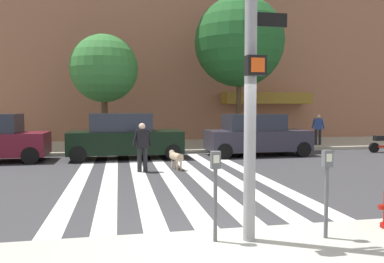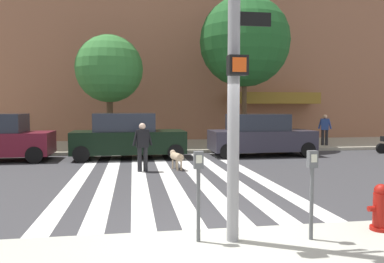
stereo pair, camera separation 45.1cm
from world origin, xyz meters
name	(u,v)px [view 2 (the right image)]	position (x,y,z in m)	size (l,w,h in m)	color
ground_plane	(175,176)	(0.00, 5.72, 0.00)	(160.00, 160.00, 0.00)	#353538
sidewalk_far	(157,146)	(0.00, 14.45, 0.07)	(80.00, 6.00, 0.15)	#A29E87
crosswalk_stripes	(168,176)	(-0.23, 5.72, 0.00)	(5.85, 10.85, 0.01)	silver
traffic_light_pole	(236,13)	(0.17, -0.65, 3.52)	(0.74, 0.46, 5.80)	gray
fire_hydrant	(381,208)	(2.69, -0.50, 0.52)	(0.44, 0.32, 0.76)	maroon
parking_meter_curbside	(198,183)	(-0.35, -0.55, 1.03)	(0.14, 0.11, 1.36)	#515456
parking_meter_second_along	(312,182)	(1.36, -0.73, 1.03)	(0.14, 0.11, 1.36)	#515456
parked_car_behind_first	(128,137)	(-1.52, 10.13, 0.92)	(4.73, 2.08, 1.92)	black
parked_car_third_in_line	(260,136)	(4.33, 10.13, 0.91)	(4.55, 2.04, 1.87)	#2C2A36
street_tree_nearest	(109,69)	(-2.43, 13.29, 4.07)	(3.35, 3.35, 5.61)	#4C3823
street_tree_middle	(245,42)	(4.56, 13.38, 5.62)	(4.75, 4.75, 7.85)	#4C3823
pedestrian_dog_walker	(142,144)	(-0.99, 6.70, 0.93)	(0.70, 0.33, 1.64)	black
dog_on_leash	(176,157)	(0.19, 6.98, 0.44)	(0.43, 1.05, 0.65)	tan
pedestrian_bystander	(325,128)	(8.82, 12.68, 1.08)	(0.67, 0.39, 1.64)	black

